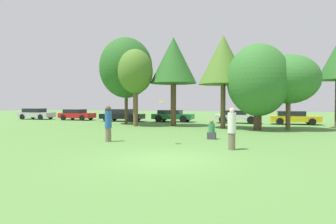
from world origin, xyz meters
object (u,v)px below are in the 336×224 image
at_px(tree_1, 135,72).
at_px(tree_3, 223,60).
at_px(parked_car_silver, 36,114).
at_px(parked_car_black, 121,115).
at_px(tree_5, 288,79).
at_px(person_catcher, 232,129).
at_px(tree_0, 126,68).
at_px(parked_car_white, 236,116).
at_px(frisbee, 162,102).
at_px(bystander_sitting, 212,131).
at_px(tree_2, 173,61).
at_px(tree_4, 258,80).
at_px(parked_car_red, 77,114).
at_px(person_thrower, 108,123).
at_px(parked_car_green, 172,115).
at_px(parked_car_yellow, 294,117).

relative_size(tree_1, tree_3, 0.90).
relative_size(tree_3, parked_car_silver, 1.70).
bearing_deg(tree_1, parked_car_black, 125.38).
bearing_deg(tree_5, person_catcher, -107.30).
height_order(tree_0, parked_car_white, tree_0).
bearing_deg(frisbee, bystander_sitting, 54.44).
bearing_deg(tree_1, bystander_sitting, -43.37).
relative_size(tree_1, tree_5, 1.19).
bearing_deg(tree_5, tree_2, 172.39).
xyz_separation_m(tree_0, tree_3, (8.93, -2.07, 0.03)).
height_order(frisbee, parked_car_white, frisbee).
xyz_separation_m(tree_4, parked_car_red, (-19.42, 6.92, -2.85)).
distance_m(person_thrower, parked_car_silver, 23.74).
distance_m(frisbee, tree_5, 11.61).
height_order(tree_5, parked_car_green, tree_5).
bearing_deg(parked_car_white, parked_car_silver, 179.36).
bearing_deg(person_catcher, parked_car_yellow, -97.18).
distance_m(tree_4, parked_car_red, 20.82).
bearing_deg(tree_4, tree_1, 176.12).
bearing_deg(tree_1, tree_0, 129.79).
bearing_deg(frisbee, tree_1, 119.32).
bearing_deg(parked_car_black, frisbee, -58.42).
height_order(tree_0, parked_car_red, tree_0).
bearing_deg(parked_car_red, tree_1, -32.53).
bearing_deg(parked_car_silver, bystander_sitting, -30.17).
bearing_deg(tree_0, parked_car_silver, 163.33).
bearing_deg(tree_5, parked_car_white, 123.28).
bearing_deg(tree_5, person_thrower, -134.25).
relative_size(frisbee, parked_car_silver, 0.07).
relative_size(tree_2, tree_5, 1.39).
distance_m(tree_2, tree_5, 9.04).
relative_size(tree_1, parked_car_red, 1.64).
bearing_deg(person_thrower, bystander_sitting, 35.03).
distance_m(tree_3, parked_car_red, 18.55).
relative_size(bystander_sitting, tree_2, 0.14).
height_order(tree_5, parked_car_red, tree_5).
xyz_separation_m(person_catcher, tree_3, (-1.39, 10.20, 4.28)).
height_order(parked_car_green, parked_car_white, parked_car_white).
relative_size(tree_0, tree_3, 1.12).
distance_m(tree_1, tree_3, 7.10).
bearing_deg(parked_car_red, tree_0, -26.80).
height_order(person_thrower, tree_3, tree_3).
bearing_deg(person_catcher, parked_car_white, -79.67).
distance_m(parked_car_green, parked_car_white, 6.38).
height_order(person_catcher, tree_1, tree_1).
bearing_deg(parked_car_green, tree_4, -40.55).
height_order(tree_3, parked_car_red, tree_3).
bearing_deg(tree_1, tree_3, 1.41).
height_order(tree_1, parked_car_green, tree_1).
distance_m(tree_0, tree_1, 3.00).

